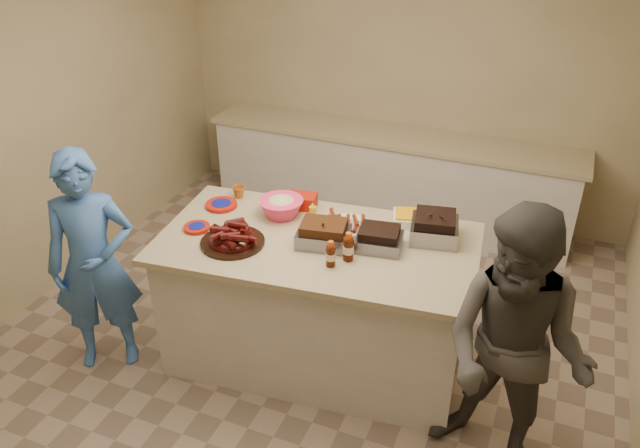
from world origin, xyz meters
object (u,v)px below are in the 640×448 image
at_px(coleslaw_bowl, 282,216).
at_px(bbq_bottle_b, 348,260).
at_px(plastic_cup, 239,197).
at_px(guest_blue, 114,356).
at_px(rib_platter, 233,243).
at_px(mustard_bottle, 313,219).
at_px(roasting_pan, 433,239).
at_px(island, 317,355).
at_px(bbq_bottle_a, 331,266).

bearing_deg(coleslaw_bowl, bbq_bottle_b, -29.25).
relative_size(plastic_cup, guest_blue, 0.06).
height_order(rib_platter, mustard_bottle, rib_platter).
height_order(roasting_pan, guest_blue, roasting_pan).
distance_m(island, bbq_bottle_a, 1.03).
height_order(island, roasting_pan, roasting_pan).
bearing_deg(roasting_pan, rib_platter, -165.85).
relative_size(island, mustard_bottle, 15.79).
relative_size(island, bbq_bottle_a, 11.97).
bearing_deg(plastic_cup, coleslaw_bowl, -18.16).
height_order(coleslaw_bowl, bbq_bottle_a, coleslaw_bowl).
relative_size(coleslaw_bowl, plastic_cup, 3.30).
bearing_deg(rib_platter, island, 25.88).
xyz_separation_m(island, bbq_bottle_a, (0.19, -0.24, 0.98)).
bearing_deg(coleslaw_bowl, rib_platter, -106.38).
relative_size(rib_platter, coleslaw_bowl, 1.34).
height_order(coleslaw_bowl, mustard_bottle, coleslaw_bowl).
xyz_separation_m(roasting_pan, coleslaw_bowl, (-1.05, -0.10, 0.00)).
relative_size(roasting_pan, bbq_bottle_a, 1.74).
relative_size(island, guest_blue, 1.29).
xyz_separation_m(rib_platter, coleslaw_bowl, (0.13, 0.45, 0.00)).
bearing_deg(guest_blue, roasting_pan, -8.85).
bearing_deg(coleslaw_bowl, guest_blue, -142.04).
xyz_separation_m(island, bbq_bottle_b, (0.26, -0.13, 0.98)).
distance_m(bbq_bottle_b, plastic_cup, 1.14).
relative_size(rib_platter, guest_blue, 0.26).
bearing_deg(rib_platter, guest_blue, -159.07).
height_order(bbq_bottle_a, plastic_cup, bbq_bottle_a).
bearing_deg(island, bbq_bottle_b, -33.02).
bearing_deg(plastic_cup, mustard_bottle, -8.68).
bearing_deg(plastic_cup, bbq_bottle_b, -25.07).
xyz_separation_m(rib_platter, bbq_bottle_b, (0.76, 0.10, 0.00)).
bearing_deg(bbq_bottle_b, roasting_pan, 46.37).
relative_size(coleslaw_bowl, guest_blue, 0.19).
xyz_separation_m(rib_platter, guest_blue, (-0.88, -0.34, -0.98)).
relative_size(roasting_pan, guest_blue, 0.19).
height_order(roasting_pan, mustard_bottle, mustard_bottle).
bearing_deg(coleslaw_bowl, mustard_bottle, 9.86).
bearing_deg(island, bbq_bottle_a, -57.64).
relative_size(island, roasting_pan, 6.89).
xyz_separation_m(coleslaw_bowl, guest_blue, (-1.01, -0.79, -0.98)).
bearing_deg(bbq_bottle_a, rib_platter, -179.84).
xyz_separation_m(roasting_pan, mustard_bottle, (-0.83, -0.06, 0.00)).
distance_m(roasting_pan, guest_blue, 2.46).
xyz_separation_m(bbq_bottle_b, guest_blue, (-1.64, -0.44, -0.98)).
distance_m(island, mustard_bottle, 1.02).
relative_size(island, plastic_cup, 22.00).
height_order(roasting_pan, bbq_bottle_b, bbq_bottle_b).
height_order(island, guest_blue, island).
distance_m(coleslaw_bowl, plastic_cup, 0.43).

